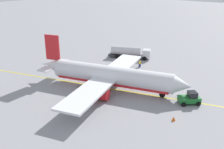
% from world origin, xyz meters
% --- Properties ---
extents(ground_plane, '(400.00, 400.00, 0.00)m').
position_xyz_m(ground_plane, '(0.00, 0.00, 0.00)').
color(ground_plane, '#939399').
extents(airplane, '(30.52, 30.80, 9.64)m').
position_xyz_m(airplane, '(-0.47, -0.16, 2.64)').
color(airplane, white).
rests_on(airplane, ground).
extents(fuel_tanker, '(11.22, 7.20, 3.15)m').
position_xyz_m(fuel_tanker, '(-9.76, 18.80, 1.74)').
color(fuel_tanker, '#2D2D33').
rests_on(fuel_tanker, ground).
extents(pushback_tug, '(4.02, 4.04, 2.20)m').
position_xyz_m(pushback_tug, '(14.31, 3.87, 1.01)').
color(pushback_tug, '#196B28').
rests_on(pushback_tug, ground).
extents(refueling_worker, '(0.63, 0.59, 1.71)m').
position_xyz_m(refueling_worker, '(-3.44, 14.43, 0.82)').
color(refueling_worker, navy).
rests_on(refueling_worker, ground).
extents(safety_cone_nose, '(0.60, 0.60, 0.67)m').
position_xyz_m(safety_cone_nose, '(14.97, -3.05, 0.33)').
color(safety_cone_nose, '#F2590F').
rests_on(safety_cone_nose, ground).
extents(safety_cone_wingtip, '(0.55, 0.55, 0.61)m').
position_xyz_m(safety_cone_wingtip, '(8.74, 11.30, 0.31)').
color(safety_cone_wingtip, '#F2590F').
rests_on(safety_cone_wingtip, ground).
extents(taxi_line_marking, '(81.73, 27.21, 0.01)m').
position_xyz_m(taxi_line_marking, '(0.00, 0.00, 0.01)').
color(taxi_line_marking, yellow).
rests_on(taxi_line_marking, ground).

